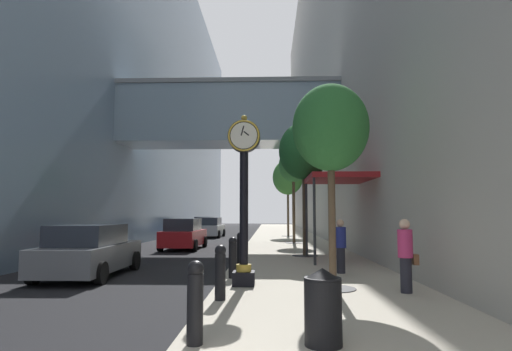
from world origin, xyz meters
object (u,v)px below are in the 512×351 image
car_red_near (184,234)px  trash_bin (323,306)px  car_silver_mid (210,228)px  bollard_nearest (195,300)px  street_tree_near (330,129)px  bollard_third (233,257)px  car_grey_far (90,251)px  car_blue_trailing (205,225)px  street_tree_far (288,178)px  street_tree_mid_far (293,166)px  bollard_second (220,271)px  pedestrian_by_clock (341,245)px  street_clock (244,190)px  bollard_fourth (240,248)px  street_tree_mid_near (304,152)px  pedestrian_walking (406,254)px

car_red_near → trash_bin: bearing=-72.4°
car_silver_mid → bollard_nearest: bearing=-82.4°
street_tree_near → trash_bin: street_tree_near is taller
bollard_third → car_grey_far: 4.68m
trash_bin → car_blue_trailing: (-7.14, 35.72, 0.12)m
street_tree_far → car_blue_trailing: size_ratio=1.37×
street_tree_mid_far → trash_bin: 20.80m
bollard_second → car_blue_trailing: 33.17m
street_tree_mid_far → pedestrian_by_clock: street_tree_mid_far is taller
street_clock → car_blue_trailing: (-5.75, 30.93, -1.74)m
bollard_fourth → pedestrian_by_clock: (3.22, -1.94, 0.26)m
street_clock → street_tree_mid_near: size_ratio=0.75×
car_silver_mid → bollard_second: bearing=-81.5°
street_tree_near → trash_bin: 5.59m
bollard_nearest → bollard_second: size_ratio=1.00×
pedestrian_by_clock → car_red_near: (-6.89, 10.08, -0.19)m
bollard_fourth → street_tree_far: street_tree_far is taller
bollard_fourth → trash_bin: bollard_fourth is taller
street_tree_mid_near → car_grey_far: bearing=-143.3°
street_clock → bollard_third: 2.21m
car_silver_mid → bollard_third: bearing=-80.4°
trash_bin → car_red_near: (-5.45, 17.15, 0.14)m
car_blue_trailing → car_red_near: bearing=-84.8°
street_clock → car_silver_mid: street_clock is taller
street_tree_mid_near → car_silver_mid: (-6.44, 16.51, -3.87)m
bollard_second → pedestrian_by_clock: size_ratio=0.70×
trash_bin → car_blue_trailing: 36.43m
bollard_nearest → street_tree_mid_near: size_ratio=0.20×
street_tree_near → street_tree_mid_near: size_ratio=0.86×
bollard_third → trash_bin: bearing=-73.5°
bollard_fourth → street_tree_mid_near: size_ratio=0.20×
street_clock → car_blue_trailing: street_clock is taller
bollard_nearest → car_grey_far: car_grey_far is taller
street_tree_mid_near → trash_bin: 13.01m
bollard_third → street_tree_far: (2.57, 22.31, 4.17)m
pedestrian_by_clock → car_red_near: pedestrian_by_clock is taller
street_clock → bollard_fourth: (-0.39, 4.23, -1.80)m
bollard_fourth → street_tree_mid_near: bearing=52.5°
street_tree_mid_near → trash_bin: size_ratio=5.55×
street_clock → bollard_third: bearing=107.6°
street_tree_mid_far → pedestrian_by_clock: (0.65, -13.27, -3.95)m
trash_bin → car_blue_trailing: car_blue_trailing is taller
trash_bin → pedestrian_by_clock: bearing=78.5°
street_tree_mid_far → car_silver_mid: 11.47m
car_red_near → car_silver_mid: (-0.20, 11.72, -0.02)m
bollard_second → street_tree_far: bearing=84.2°
street_clock → pedestrian_walking: 4.18m
street_clock → street_tree_mid_near: bearing=73.9°
car_grey_far → bollard_nearest: bearing=-57.2°
pedestrian_by_clock → street_clock: bearing=-141.1°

